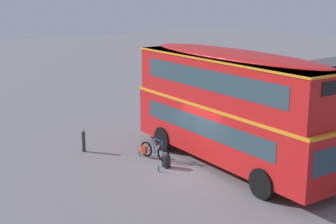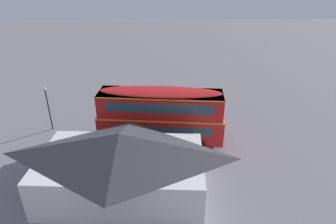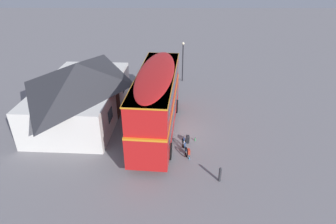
{
  "view_description": "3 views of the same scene",
  "coord_description": "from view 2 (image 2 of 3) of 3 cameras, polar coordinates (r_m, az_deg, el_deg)",
  "views": [
    {
      "loc": [
        13.45,
        -12.32,
        6.92
      ],
      "look_at": [
        -1.59,
        -0.3,
        2.15
      ],
      "focal_mm": 50.93,
      "sensor_mm": 36.0,
      "label": 1
    },
    {
      "loc": [
        0.07,
        22.55,
        13.62
      ],
      "look_at": [
        -0.2,
        0.13,
        2.23
      ],
      "focal_mm": 31.45,
      "sensor_mm": 36.0,
      "label": 2
    },
    {
      "loc": [
        -17.6,
        0.41,
        11.41
      ],
      "look_at": [
        -0.03,
        0.5,
        1.89
      ],
      "focal_mm": 30.48,
      "sensor_mm": 36.0,
      "label": 3
    }
  ],
  "objects": [
    {
      "name": "double_decker_bus",
      "position": [
        23.91,
        -1.45,
        -0.4
      ],
      "size": [
        10.36,
        3.4,
        4.79
      ],
      "color": "black",
      "rests_on": "ground"
    },
    {
      "name": "kerb_bollard",
      "position": [
        28.73,
        9.43,
        -0.64
      ],
      "size": [
        0.16,
        0.16,
        0.97
      ],
      "color": "#333338",
      "rests_on": "ground"
    },
    {
      "name": "water_bottle_blue_sports",
      "position": [
        27.22,
        5.72,
        -3.01
      ],
      "size": [
        0.07,
        0.07,
        0.21
      ],
      "color": "#338CBF",
      "rests_on": "ground"
    },
    {
      "name": "backpack_on_ground",
      "position": [
        26.96,
        1.71,
        -2.7
      ],
      "size": [
        0.36,
        0.3,
        0.57
      ],
      "color": "black",
      "rests_on": "ground"
    },
    {
      "name": "touring_bicycle",
      "position": [
        26.82,
        4.2,
        -2.76
      ],
      "size": [
        1.69,
        0.62,
        0.99
      ],
      "color": "black",
      "rests_on": "ground"
    },
    {
      "name": "ground_plane",
      "position": [
        26.35,
        -0.43,
        -4.2
      ],
      "size": [
        120.0,
        120.0,
        0.0
      ],
      "primitive_type": "plane",
      "color": "slate"
    },
    {
      "name": "street_lamp",
      "position": [
        27.94,
        -22.29,
        1.53
      ],
      "size": [
        0.28,
        0.28,
        4.11
      ],
      "color": "black",
      "rests_on": "ground"
    },
    {
      "name": "water_bottle_green_metal",
      "position": [
        27.53,
        1.23,
        -2.45
      ],
      "size": [
        0.07,
        0.07,
        0.25
      ],
      "color": "green",
      "rests_on": "ground"
    },
    {
      "name": "pub_building",
      "position": [
        19.11,
        -9.03,
        -9.79
      ],
      "size": [
        10.97,
        6.76,
        4.49
      ],
      "color": "silver",
      "rests_on": "ground"
    }
  ]
}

